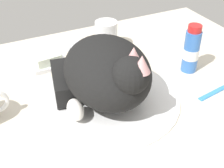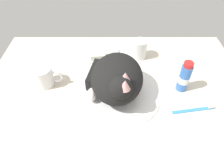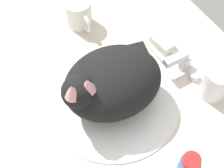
{
  "view_description": "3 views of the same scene",
  "coord_description": "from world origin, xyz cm",
  "px_view_note": "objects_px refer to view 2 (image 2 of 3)",
  "views": [
    {
      "loc": [
        -25.25,
        -54.3,
        46.58
      ],
      "look_at": [
        0.58,
        -1.44,
        5.47
      ],
      "focal_mm": 49.75,
      "sensor_mm": 36.0,
      "label": 1
    },
    {
      "loc": [
        -1.86,
        -56.18,
        60.69
      ],
      "look_at": [
        -2.03,
        -0.8,
        5.84
      ],
      "focal_mm": 33.05,
      "sensor_mm": 36.0,
      "label": 2
    },
    {
      "loc": [
        39.71,
        -23.0,
        74.18
      ],
      "look_at": [
        -1.95,
        0.87,
        4.57
      ],
      "focal_mm": 53.45,
      "sensor_mm": 36.0,
      "label": 3
    }
  ],
  "objects_px": {
    "toothpaste_bottle": "(185,77)",
    "faucet": "(116,55)",
    "coffee_mug": "(44,76)",
    "rinse_cup": "(140,49)",
    "soap_bar": "(98,56)",
    "toothbrush": "(196,109)",
    "cat": "(116,79)"
  },
  "relations": [
    {
      "from": "coffee_mug",
      "to": "soap_bar",
      "type": "xyz_separation_m",
      "value": [
        0.21,
        0.16,
        -0.02
      ]
    },
    {
      "from": "faucet",
      "to": "toothpaste_bottle",
      "type": "xyz_separation_m",
      "value": [
        0.26,
        -0.2,
        0.04
      ]
    },
    {
      "from": "coffee_mug",
      "to": "toothbrush",
      "type": "bearing_deg",
      "value": -13.32
    },
    {
      "from": "faucet",
      "to": "cat",
      "type": "distance_m",
      "value": 0.23
    },
    {
      "from": "faucet",
      "to": "rinse_cup",
      "type": "bearing_deg",
      "value": 9.9
    },
    {
      "from": "cat",
      "to": "toothbrush",
      "type": "height_order",
      "value": "cat"
    },
    {
      "from": "rinse_cup",
      "to": "toothpaste_bottle",
      "type": "xyz_separation_m",
      "value": [
        0.15,
        -0.21,
        0.02
      ]
    },
    {
      "from": "coffee_mug",
      "to": "toothpaste_bottle",
      "type": "relative_size",
      "value": 0.89
    },
    {
      "from": "toothbrush",
      "to": "rinse_cup",
      "type": "bearing_deg",
      "value": 119.0
    },
    {
      "from": "faucet",
      "to": "toothbrush",
      "type": "xyz_separation_m",
      "value": [
        0.29,
        -0.31,
        -0.02
      ]
    },
    {
      "from": "faucet",
      "to": "toothbrush",
      "type": "height_order",
      "value": "faucet"
    },
    {
      "from": "rinse_cup",
      "to": "toothpaste_bottle",
      "type": "height_order",
      "value": "toothpaste_bottle"
    },
    {
      "from": "coffee_mug",
      "to": "toothpaste_bottle",
      "type": "xyz_separation_m",
      "value": [
        0.56,
        -0.03,
        0.02
      ]
    },
    {
      "from": "toothbrush",
      "to": "soap_bar",
      "type": "bearing_deg",
      "value": 141.38
    },
    {
      "from": "faucet",
      "to": "rinse_cup",
      "type": "height_order",
      "value": "rinse_cup"
    },
    {
      "from": "coffee_mug",
      "to": "toothbrush",
      "type": "height_order",
      "value": "coffee_mug"
    },
    {
      "from": "rinse_cup",
      "to": "toothbrush",
      "type": "distance_m",
      "value": 0.37
    },
    {
      "from": "faucet",
      "to": "toothpaste_bottle",
      "type": "relative_size",
      "value": 0.9
    },
    {
      "from": "toothpaste_bottle",
      "to": "toothbrush",
      "type": "distance_m",
      "value": 0.13
    },
    {
      "from": "toothbrush",
      "to": "toothpaste_bottle",
      "type": "bearing_deg",
      "value": 104.09
    },
    {
      "from": "soap_bar",
      "to": "toothbrush",
      "type": "distance_m",
      "value": 0.48
    },
    {
      "from": "coffee_mug",
      "to": "toothbrush",
      "type": "distance_m",
      "value": 0.6
    },
    {
      "from": "toothpaste_bottle",
      "to": "faucet",
      "type": "bearing_deg",
      "value": 143.37
    },
    {
      "from": "coffee_mug",
      "to": "rinse_cup",
      "type": "height_order",
      "value": "rinse_cup"
    },
    {
      "from": "cat",
      "to": "toothbrush",
      "type": "bearing_deg",
      "value": -15.59
    },
    {
      "from": "cat",
      "to": "faucet",
      "type": "bearing_deg",
      "value": 88.97
    },
    {
      "from": "cat",
      "to": "rinse_cup",
      "type": "relative_size",
      "value": 3.18
    },
    {
      "from": "toothbrush",
      "to": "cat",
      "type": "bearing_deg",
      "value": 164.41
    },
    {
      "from": "cat",
      "to": "soap_bar",
      "type": "distance_m",
      "value": 0.24
    },
    {
      "from": "cat",
      "to": "coffee_mug",
      "type": "relative_size",
      "value": 2.35
    },
    {
      "from": "cat",
      "to": "toothpaste_bottle",
      "type": "distance_m",
      "value": 0.27
    },
    {
      "from": "soap_bar",
      "to": "toothbrush",
      "type": "xyz_separation_m",
      "value": [
        0.38,
        -0.3,
        -0.02
      ]
    }
  ]
}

